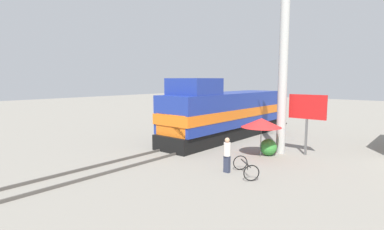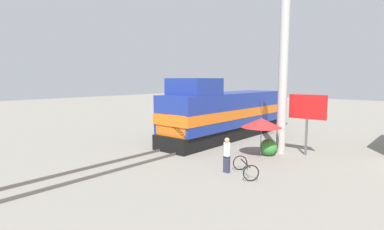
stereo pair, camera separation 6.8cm
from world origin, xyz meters
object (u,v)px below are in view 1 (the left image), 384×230
at_px(utility_pole, 283,66).
at_px(bicycle, 246,167).
at_px(locomotive, 223,114).
at_px(person_bystander, 227,154).
at_px(vendor_umbrella, 261,123).
at_px(billboard_sign, 307,110).

relative_size(utility_pole, bicycle, 5.97).
distance_m(locomotive, person_bystander, 8.77).
xyz_separation_m(locomotive, vendor_umbrella, (4.88, -3.15, 0.10)).
distance_m(utility_pole, person_bystander, 7.14).
height_order(locomotive, bicycle, locomotive).
relative_size(locomotive, utility_pole, 1.22).
bearing_deg(bicycle, billboard_sign, 34.14).
bearing_deg(person_bystander, utility_pole, 86.32).
bearing_deg(billboard_sign, locomotive, 171.77).
bearing_deg(billboard_sign, vendor_umbrella, -131.72).
xyz_separation_m(billboard_sign, person_bystander, (-1.74, -6.10, -1.81)).
bearing_deg(vendor_umbrella, person_bystander, -87.24).
height_order(utility_pole, bicycle, utility_pole).
bearing_deg(utility_pole, person_bystander, -93.68).
relative_size(billboard_sign, bicycle, 2.04).
xyz_separation_m(vendor_umbrella, bicycle, (1.13, -3.73, -1.67)).
relative_size(billboard_sign, person_bystander, 2.10).
bearing_deg(vendor_umbrella, locomotive, 147.19).
bearing_deg(vendor_umbrella, utility_pole, 71.06).
bearing_deg(locomotive, bicycle, -48.85).
height_order(locomotive, billboard_sign, locomotive).
bearing_deg(utility_pole, vendor_umbrella, -108.94).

